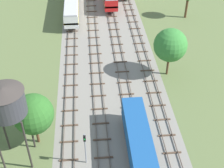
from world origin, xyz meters
name	(u,v)px	position (x,y,z in m)	size (l,w,h in m)	color
ground_plane	(105,44)	(0.00, 56.00, 0.00)	(480.00, 480.00, 0.00)	#5B6B3D
ballast_bed	(105,44)	(0.00, 56.00, 0.00)	(17.05, 176.00, 0.01)	gray
track_far_left	(72,42)	(-6.53, 57.00, 0.14)	(2.40, 126.00, 0.29)	#47382D
track_left	(94,41)	(-2.18, 57.00, 0.14)	(2.40, 126.00, 0.29)	#47382D
track_centre_left	(116,40)	(2.18, 57.00, 0.14)	(2.40, 126.00, 0.29)	#47382D
track_centre	(138,39)	(6.53, 57.00, 0.14)	(2.40, 126.00, 0.29)	#47382D
freight_boxcar_centre_left_nearest	(139,144)	(2.18, 28.28, 2.45)	(2.87, 14.00, 3.60)	#194C8C
passenger_coach_far_left_near	(72,0)	(-6.53, 71.52, 2.61)	(2.96, 22.00, 3.80)	white
water_tower	(5,102)	(-12.54, 29.48, 9.31)	(4.48, 4.48, 11.18)	#2D2826
signal_post_nearest	(85,145)	(-4.35, 27.95, 3.22)	(0.28, 0.47, 5.03)	gray
lineside_tree_2	(170,45)	(9.63, 45.34, 5.62)	(5.39, 5.39, 8.33)	#4C331E
lineside_tree_4	(33,114)	(-10.53, 31.96, 4.97)	(5.15, 5.15, 7.55)	#4C331E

